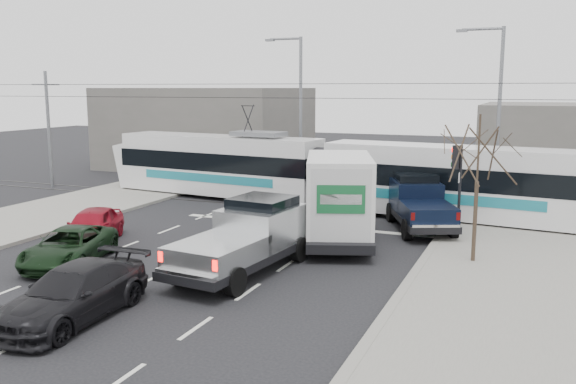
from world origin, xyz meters
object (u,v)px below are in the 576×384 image
at_px(traffic_signal, 457,170).
at_px(navy_pickup, 419,203).
at_px(silver_pickup, 250,236).
at_px(bare_tree, 478,155).
at_px(street_lamp_far, 298,103).
at_px(tram, 324,172).
at_px(green_car, 69,247).
at_px(dark_car, 74,293).
at_px(box_truck, 338,199).
at_px(red_car, 92,226).
at_px(street_lamp_near, 495,106).

height_order(traffic_signal, navy_pickup, traffic_signal).
bearing_deg(silver_pickup, bare_tree, 32.66).
distance_m(street_lamp_far, tram, 7.59).
bearing_deg(green_car, navy_pickup, 27.76).
bearing_deg(navy_pickup, street_lamp_far, 112.76).
relative_size(traffic_signal, tram, 0.14).
bearing_deg(silver_pickup, green_car, -157.48).
xyz_separation_m(tram, navy_pickup, (5.34, -2.92, -0.67)).
relative_size(tram, dark_car, 5.17).
distance_m(bare_tree, box_truck, 5.83).
xyz_separation_m(traffic_signal, navy_pickup, (-1.64, 0.82, -1.61)).
xyz_separation_m(street_lamp_far, navy_pickup, (9.01, -8.68, -3.98)).
bearing_deg(navy_pickup, red_car, -170.24).
xyz_separation_m(green_car, red_car, (-1.22, 2.65, 0.07)).
distance_m(street_lamp_far, green_car, 19.27).
bearing_deg(green_car, street_lamp_far, 69.64).
height_order(street_lamp_far, red_car, street_lamp_far).
height_order(bare_tree, street_lamp_near, street_lamp_near).
height_order(tram, box_truck, tram).
height_order(box_truck, green_car, box_truck).
distance_m(bare_tree, green_car, 14.25).
xyz_separation_m(tram, silver_pickup, (1.28, -11.16, -0.64)).
distance_m(tram, navy_pickup, 6.13).
relative_size(silver_pickup, box_truck, 0.91).
bearing_deg(silver_pickup, box_truck, 77.91).
bearing_deg(bare_tree, green_car, -157.99).
bearing_deg(street_lamp_near, red_car, -134.50).
bearing_deg(dark_car, traffic_signal, 56.88).
relative_size(bare_tree, street_lamp_far, 0.56).
bearing_deg(tram, box_truck, -60.19).
xyz_separation_m(street_lamp_far, red_car, (-2.31, -16.05, -4.42)).
relative_size(navy_pickup, red_car, 1.42).
distance_m(tram, box_truck, 7.02).
height_order(traffic_signal, dark_car, traffic_signal).
bearing_deg(red_car, street_lamp_near, 23.88).
relative_size(street_lamp_far, dark_car, 1.87).
bearing_deg(bare_tree, red_car, -169.73).
xyz_separation_m(bare_tree, navy_pickup, (-2.77, 4.82, -2.66)).
xyz_separation_m(street_lamp_near, silver_pickup, (-6.55, -14.92, -3.95)).
bearing_deg(street_lamp_near, dark_car, -113.28).
bearing_deg(dark_car, tram, 84.74).
bearing_deg(traffic_signal, tram, 151.81).
height_order(street_lamp_near, navy_pickup, street_lamp_near).
xyz_separation_m(street_lamp_near, red_car, (-13.81, -14.05, -4.42)).
height_order(navy_pickup, green_car, navy_pickup).
distance_m(silver_pickup, box_truck, 5.02).
distance_m(bare_tree, traffic_signal, 4.28).
bearing_deg(green_car, bare_tree, 4.99).
height_order(street_lamp_near, red_car, street_lamp_near).
bearing_deg(street_lamp_near, traffic_signal, -96.41).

